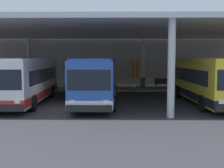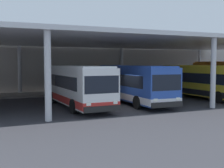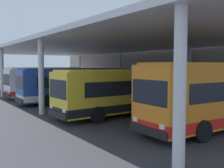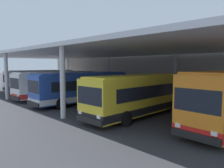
{
  "view_description": "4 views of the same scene",
  "coord_description": "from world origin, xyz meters",
  "px_view_note": "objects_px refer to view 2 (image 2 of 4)",
  "views": [
    {
      "loc": [
        3.2,
        -18.05,
        3.21
      ],
      "look_at": [
        2.96,
        2.04,
        1.41
      ],
      "focal_mm": 46.81,
      "sensor_mm": 36.0,
      "label": 1
    },
    {
      "loc": [
        -9.32,
        -19.05,
        3.37
      ],
      "look_at": [
        1.04,
        4.77,
        1.47
      ],
      "focal_mm": 45.69,
      "sensor_mm": 36.0,
      "label": 2
    },
    {
      "loc": [
        23.84,
        -8.77,
        3.41
      ],
      "look_at": [
        6.31,
        3.43,
        1.91
      ],
      "focal_mm": 41.55,
      "sensor_mm": 36.0,
      "label": 3
    },
    {
      "loc": [
        19.83,
        -10.62,
        3.89
      ],
      "look_at": [
        3.68,
        4.91,
        1.94
      ],
      "focal_mm": 34.02,
      "sensor_mm": 36.0,
      "label": 4
    }
  ],
  "objects_px": {
    "bus_far_bay": "(203,81)",
    "bench_waiting": "(141,85)",
    "bus_second_bay": "(76,85)",
    "trash_bin": "(126,85)",
    "banner_sign": "(123,75)",
    "bus_middle_bay": "(133,83)"
  },
  "relations": [
    {
      "from": "bus_middle_bay",
      "to": "bench_waiting",
      "type": "relative_size",
      "value": 5.88
    },
    {
      "from": "bus_middle_bay",
      "to": "bus_far_bay",
      "type": "distance_m",
      "value": 7.63
    },
    {
      "from": "bus_second_bay",
      "to": "bench_waiting",
      "type": "height_order",
      "value": "bus_second_bay"
    },
    {
      "from": "bus_far_bay",
      "to": "trash_bin",
      "type": "bearing_deg",
      "value": 110.43
    },
    {
      "from": "bench_waiting",
      "to": "trash_bin",
      "type": "relative_size",
      "value": 1.84
    },
    {
      "from": "bus_middle_bay",
      "to": "trash_bin",
      "type": "height_order",
      "value": "bus_middle_bay"
    },
    {
      "from": "bus_second_bay",
      "to": "trash_bin",
      "type": "xyz_separation_m",
      "value": [
        9.1,
        9.51,
        -0.98
      ]
    },
    {
      "from": "bus_far_bay",
      "to": "banner_sign",
      "type": "xyz_separation_m",
      "value": [
        -4.39,
        8.51,
        0.32
      ]
    },
    {
      "from": "banner_sign",
      "to": "trash_bin",
      "type": "bearing_deg",
      "value": 48.71
    },
    {
      "from": "bus_middle_bay",
      "to": "bus_far_bay",
      "type": "relative_size",
      "value": 1.0
    },
    {
      "from": "bus_far_bay",
      "to": "banner_sign",
      "type": "bearing_deg",
      "value": 117.32
    },
    {
      "from": "bench_waiting",
      "to": "banner_sign",
      "type": "distance_m",
      "value": 3.32
    },
    {
      "from": "bus_second_bay",
      "to": "bus_middle_bay",
      "type": "bearing_deg",
      "value": -0.7
    },
    {
      "from": "bus_middle_bay",
      "to": "trash_bin",
      "type": "bearing_deg",
      "value": 66.81
    },
    {
      "from": "bus_far_bay",
      "to": "bench_waiting",
      "type": "xyz_separation_m",
      "value": [
        -1.47,
        9.38,
        -0.99
      ]
    },
    {
      "from": "bench_waiting",
      "to": "banner_sign",
      "type": "height_order",
      "value": "banner_sign"
    },
    {
      "from": "bus_middle_bay",
      "to": "banner_sign",
      "type": "relative_size",
      "value": 3.31
    },
    {
      "from": "bus_second_bay",
      "to": "bus_middle_bay",
      "type": "height_order",
      "value": "same"
    },
    {
      "from": "bus_far_bay",
      "to": "banner_sign",
      "type": "relative_size",
      "value": 3.31
    },
    {
      "from": "bus_second_bay",
      "to": "trash_bin",
      "type": "distance_m",
      "value": 13.19
    },
    {
      "from": "bench_waiting",
      "to": "bus_middle_bay",
      "type": "bearing_deg",
      "value": -123.05
    },
    {
      "from": "trash_bin",
      "to": "banner_sign",
      "type": "xyz_separation_m",
      "value": [
        -0.86,
        -0.98,
        1.3
      ]
    }
  ]
}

